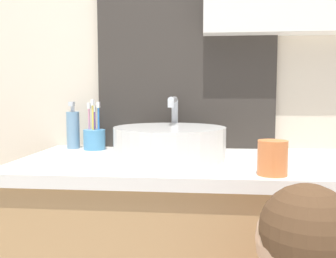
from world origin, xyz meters
TOP-DOWN VIEW (x-y plane):
  - wall_back at (0.02, 0.62)m, footprint 3.20×0.18m
  - sink_basin at (-0.06, 0.34)m, footprint 0.35×0.41m
  - toothbrush_holder at (-0.36, 0.50)m, footprint 0.08×0.08m
  - soap_dispenser at (-0.45, 0.52)m, footprint 0.05×0.05m
  - drinking_cup at (0.22, 0.12)m, footprint 0.08×0.08m

SIDE VIEW (x-z plane):
  - toothbrush_holder at x=-0.36m, z-range 0.80..0.99m
  - drinking_cup at x=0.22m, z-range 0.85..0.94m
  - sink_basin at x=-0.06m, z-range 0.81..1.00m
  - soap_dispenser at x=-0.45m, z-range 0.84..1.01m
  - wall_back at x=0.02m, z-range 0.02..2.52m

